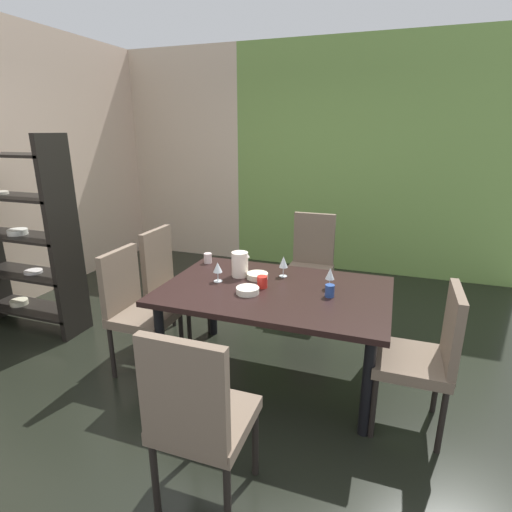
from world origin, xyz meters
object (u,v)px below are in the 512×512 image
chair_right_near (426,353)px  chair_left_near (135,305)px  chair_head_near (197,414)px  cup_rear (208,258)px  wine_glass_center (218,268)px  pitcher_near_shelf (240,264)px  serving_bowl_north (257,276)px  cup_near_window (262,282)px  serving_bowl_south (248,290)px  display_shelf (21,236)px  wine_glass_left (283,262)px  cup_corner (330,291)px  chair_head_far (311,260)px  dining_table (275,298)px  wine_glass_right (330,274)px  chair_left_far (170,280)px

chair_right_near → chair_left_near: bearing=90.0°
chair_head_near → cup_rear: 1.76m
wine_glass_center → pitcher_near_shelf: pitcher_near_shelf is taller
chair_head_near → serving_bowl_north: size_ratio=6.01×
cup_near_window → chair_head_near: bearing=-86.0°
chair_head_near → chair_left_near: bearing=136.8°
chair_left_near → serving_bowl_south: 0.91m
display_shelf → chair_left_near: bearing=-11.1°
chair_left_near → wine_glass_center: chair_left_near is taller
chair_left_near → wine_glass_left: 1.19m
serving_bowl_south → cup_rear: size_ratio=1.90×
cup_corner → pitcher_near_shelf: size_ratio=0.44×
chair_head_far → wine_glass_left: bearing=88.2°
dining_table → chair_right_near: chair_right_near is taller
display_shelf → cup_rear: size_ratio=20.78×
wine_glass_left → dining_table: bearing=-87.7°
serving_bowl_north → cup_corner: 0.61m
chair_right_near → wine_glass_center: chair_right_near is taller
chair_head_far → display_shelf: bearing=26.4°
chair_head_near → display_shelf: 2.73m
wine_glass_left → serving_bowl_north: 0.23m
chair_left_near → pitcher_near_shelf: chair_left_near is taller
wine_glass_right → display_shelf: bearing=-177.4°
wine_glass_center → serving_bowl_north: bearing=31.0°
chair_head_near → wine_glass_right: bearing=74.3°
chair_head_far → cup_near_window: 1.25m
chair_left_far → serving_bowl_north: (0.85, -0.10, 0.18)m
chair_left_far → wine_glass_center: size_ratio=6.60×
display_shelf → wine_glass_center: 1.96m
chair_head_far → wine_glass_left: chair_head_far is taller
chair_head_far → cup_near_window: chair_head_far is taller
cup_corner → pitcher_near_shelf: pitcher_near_shelf is taller
serving_bowl_north → wine_glass_right: bearing=-1.6°
serving_bowl_south → chair_left_far: bearing=155.3°
serving_bowl_south → cup_rear: (-0.56, 0.52, 0.02)m
chair_right_near → wine_glass_left: 1.20m
chair_left_far → serving_bowl_south: bearing=65.3°
cup_near_window → cup_rear: 0.73m
chair_right_near → serving_bowl_north: chair_right_near is taller
chair_left_near → cup_near_window: size_ratio=11.09×
cup_corner → cup_rear: 1.18m
dining_table → chair_head_near: chair_head_near is taller
chair_head_near → serving_bowl_south: (-0.15, 1.07, 0.19)m
cup_corner → chair_right_near: bearing=-20.8°
cup_near_window → chair_left_far: bearing=164.2°
wine_glass_right → serving_bowl_north: wine_glass_right is taller
dining_table → wine_glass_center: wine_glass_center is taller
chair_head_far → serving_bowl_north: size_ratio=6.13×
wine_glass_center → chair_left_near: bearing=-156.5°
dining_table → serving_bowl_south: 0.24m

